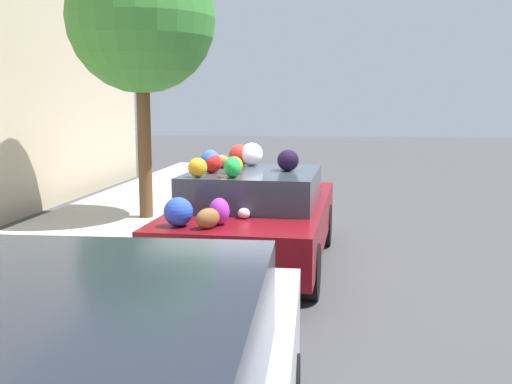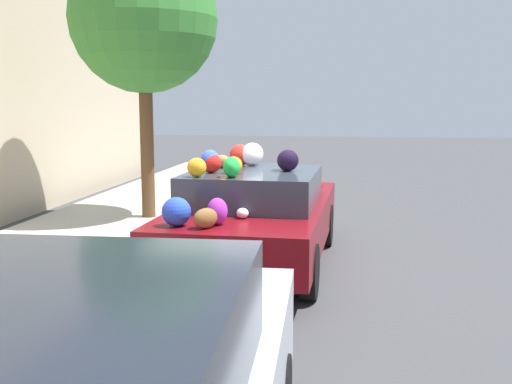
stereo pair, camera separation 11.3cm
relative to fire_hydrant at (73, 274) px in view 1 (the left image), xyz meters
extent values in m
plane|color=#424244|center=(2.27, -1.49, -0.47)|extent=(60.00, 60.00, 0.00)
cube|color=#B2ADA3|center=(2.27, 1.21, -0.41)|extent=(24.00, 3.20, 0.12)
cylinder|color=brown|center=(4.74, 0.82, 0.95)|extent=(0.24, 0.24, 2.59)
sphere|color=#388433|center=(4.74, 0.82, 3.15)|extent=(2.57, 2.57, 2.57)
cylinder|color=#B2B2B7|center=(0.00, 0.00, -0.07)|extent=(0.20, 0.20, 0.55)
sphere|color=#B2B2B7|center=(0.00, 0.00, 0.26)|extent=(0.18, 0.18, 0.18)
cube|color=maroon|center=(2.27, -1.54, 0.13)|extent=(4.21, 1.97, 0.55)
cube|color=#333D47|center=(2.10, -1.54, 0.62)|extent=(1.92, 1.68, 0.43)
cylinder|color=black|center=(3.58, -0.73, -0.15)|extent=(0.64, 0.20, 0.64)
cylinder|color=black|center=(3.53, -2.43, -0.15)|extent=(0.64, 0.20, 0.64)
cylinder|color=black|center=(1.01, -0.65, -0.15)|extent=(0.64, 0.20, 0.64)
cylinder|color=black|center=(0.96, -2.35, -0.15)|extent=(0.64, 0.20, 0.64)
ellipsoid|color=pink|center=(3.15, -1.27, 0.50)|extent=(0.18, 0.27, 0.19)
ellipsoid|color=blue|center=(3.15, -1.75, 0.51)|extent=(0.28, 0.28, 0.21)
sphere|color=black|center=(2.16, -1.98, 0.97)|extent=(0.31, 0.31, 0.28)
ellipsoid|color=olive|center=(2.41, -1.04, 0.92)|extent=(0.24, 0.28, 0.18)
ellipsoid|color=brown|center=(0.51, -1.28, 0.51)|extent=(0.36, 0.32, 0.22)
sphere|color=blue|center=(0.57, -0.95, 0.56)|extent=(0.33, 0.33, 0.31)
ellipsoid|color=red|center=(3.38, -2.32, 0.49)|extent=(0.18, 0.13, 0.18)
ellipsoid|color=blue|center=(1.86, -1.02, 0.98)|extent=(0.34, 0.32, 0.29)
ellipsoid|color=white|center=(1.11, -1.57, 0.47)|extent=(0.20, 0.18, 0.12)
sphere|color=#F99F10|center=(1.75, -1.34, 0.94)|extent=(0.27, 0.27, 0.22)
sphere|color=red|center=(1.84, -1.04, 0.96)|extent=(0.33, 0.33, 0.25)
ellipsoid|color=green|center=(1.43, -1.38, 0.96)|extent=(0.35, 0.25, 0.25)
sphere|color=red|center=(2.73, -1.24, 0.98)|extent=(0.40, 0.40, 0.30)
ellipsoid|color=purple|center=(0.72, -1.36, 0.55)|extent=(0.30, 0.27, 0.29)
sphere|color=orange|center=(1.38, -0.97, 0.95)|extent=(0.32, 0.32, 0.23)
ellipsoid|color=black|center=(3.83, -1.91, 0.54)|extent=(0.39, 0.43, 0.27)
sphere|color=white|center=(3.16, -1.31, 0.56)|extent=(0.37, 0.37, 0.30)
sphere|color=#FE9B0E|center=(2.30, -1.94, 0.95)|extent=(0.26, 0.26, 0.23)
ellipsoid|color=white|center=(2.76, -1.41, 0.99)|extent=(0.47, 0.41, 0.32)
sphere|color=green|center=(0.64, -0.96, 0.49)|extent=(0.25, 0.25, 0.18)
cube|color=#1E232D|center=(-3.34, -1.56, 0.74)|extent=(1.83, 1.68, 0.50)
camera|label=1|loc=(-5.52, -2.66, 1.73)|focal=42.00mm
camera|label=2|loc=(-5.51, -2.77, 1.73)|focal=42.00mm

